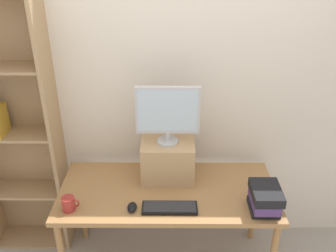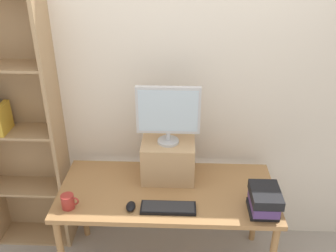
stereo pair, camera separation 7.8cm
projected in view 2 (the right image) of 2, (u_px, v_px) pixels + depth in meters
back_wall at (170, 95)px, 2.88m from camera, size 7.00×0.08×2.60m
desk at (167, 198)px, 2.76m from camera, size 1.57×0.72×0.75m
bookshelf_unit at (16, 129)px, 2.90m from camera, size 0.66×0.28×2.10m
riser_box at (169, 160)px, 2.80m from camera, size 0.39×0.29×0.30m
computer_monitor at (169, 113)px, 2.62m from camera, size 0.45×0.16×0.44m
keyboard at (168, 208)px, 2.52m from camera, size 0.37×0.13×0.02m
computer_mouse at (131, 206)px, 2.53m from camera, size 0.06×0.10×0.04m
book_stack at (264, 201)px, 2.47m from camera, size 0.20×0.26×0.17m
coffee_mug at (68, 201)px, 2.52m from camera, size 0.12×0.09×0.10m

